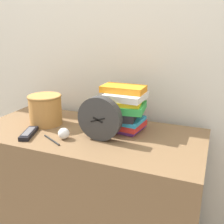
# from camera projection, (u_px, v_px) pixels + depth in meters

# --- Properties ---
(wall_back) EXTENTS (6.00, 0.04, 2.40)m
(wall_back) POSITION_uv_depth(u_px,v_px,m) (113.00, 39.00, 1.53)
(wall_back) COLOR silver
(wall_back) RESTS_ON ground_plane
(desk) EXTENTS (1.18, 0.56, 0.75)m
(desk) POSITION_uv_depth(u_px,v_px,m) (90.00, 194.00, 1.47)
(desk) COLOR brown
(desk) RESTS_ON ground_plane
(desk_clock) EXTENTS (0.21, 0.05, 0.21)m
(desk_clock) POSITION_uv_depth(u_px,v_px,m) (100.00, 119.00, 1.23)
(desk_clock) COLOR #333333
(desk_clock) RESTS_ON desk
(book_stack) EXTENTS (0.26, 0.23, 0.23)m
(book_stack) POSITION_uv_depth(u_px,v_px,m) (123.00, 108.00, 1.35)
(book_stack) COLOR #7A3899
(book_stack) RESTS_ON desk
(basket) EXTENTS (0.19, 0.19, 0.17)m
(basket) POSITION_uv_depth(u_px,v_px,m) (45.00, 109.00, 1.44)
(basket) COLOR #B27A3D
(basket) RESTS_ON desk
(tv_remote) EXTENTS (0.10, 0.16, 0.02)m
(tv_remote) POSITION_uv_depth(u_px,v_px,m) (29.00, 133.00, 1.31)
(tv_remote) COLOR black
(tv_remote) RESTS_ON desk
(crumpled_paper_ball) EXTENTS (0.05, 0.05, 0.05)m
(crumpled_paper_ball) POSITION_uv_depth(u_px,v_px,m) (64.00, 133.00, 1.27)
(crumpled_paper_ball) COLOR white
(crumpled_paper_ball) RESTS_ON desk
(pen) EXTENTS (0.13, 0.08, 0.01)m
(pen) POSITION_uv_depth(u_px,v_px,m) (52.00, 140.00, 1.25)
(pen) COLOR black
(pen) RESTS_ON desk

